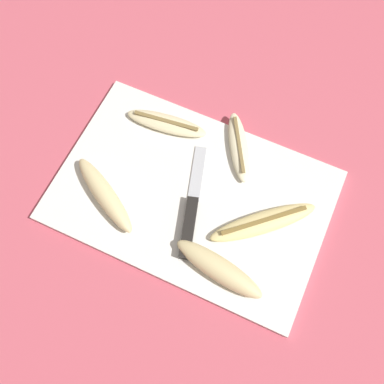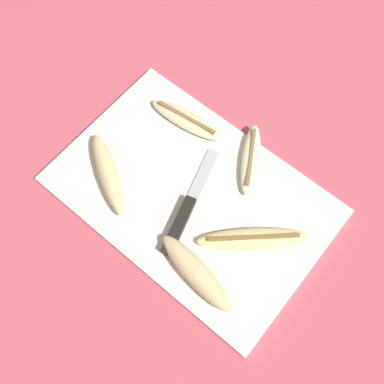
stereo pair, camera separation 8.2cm
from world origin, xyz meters
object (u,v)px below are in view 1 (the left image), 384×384
banana_ripe_center (105,195)px  banana_mellow_near (219,269)px  knife (190,219)px  banana_golden_short (264,220)px  banana_bright_far (239,147)px  banana_cream_curved (167,123)px

banana_ripe_center → banana_mellow_near: 0.24m
knife → banana_golden_short: size_ratio=1.26×
banana_ripe_center → banana_bright_far: banana_ripe_center is taller
banana_golden_short → banana_ripe_center: bearing=-164.6°
banana_golden_short → banana_mellow_near: 0.12m
banana_cream_curved → knife: bearing=-52.0°
banana_bright_far → banana_cream_curved: bearing=-175.5°
banana_ripe_center → knife: bearing=9.1°
banana_golden_short → banana_mellow_near: banana_mellow_near is taller
banana_ripe_center → banana_golden_short: 0.29m
knife → banana_cream_curved: size_ratio=1.33×
banana_bright_far → banana_golden_short: 0.15m
knife → banana_mellow_near: size_ratio=1.26×
knife → banana_ripe_center: size_ratio=1.30×
banana_cream_curved → banana_mellow_near: size_ratio=0.95×
banana_cream_curved → banana_golden_short: 0.27m
banana_cream_curved → banana_golden_short: (0.25, -0.11, 0.00)m
banana_cream_curved → banana_mellow_near: 0.30m
banana_cream_curved → banana_golden_short: size_ratio=0.95×
banana_cream_curved → banana_golden_short: banana_golden_short is taller
banana_golden_short → banana_mellow_near: (-0.04, -0.12, 0.01)m
knife → banana_bright_far: 0.17m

